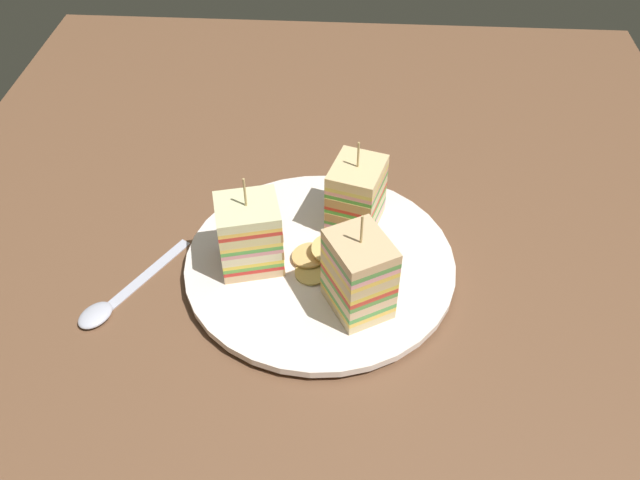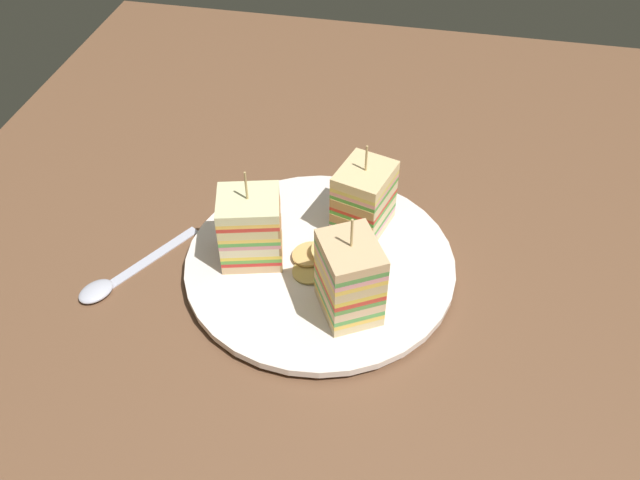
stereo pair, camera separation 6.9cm
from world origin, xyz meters
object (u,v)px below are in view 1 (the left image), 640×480
Objects in this scene: sandwich_wedge_1 at (356,195)px; spoon at (109,304)px; sandwich_wedge_0 at (359,275)px; chip_pile at (320,258)px; sandwich_wedge_2 at (250,235)px; plate at (320,264)px.

spoon is at bearing -46.21° from sandwich_wedge_1.
sandwich_wedge_0 is 1.09× the size of sandwich_wedge_1.
chip_pile is at bearing -10.69° from sandwich_wedge_1.
sandwich_wedge_0 is 0.84× the size of spoon.
sandwich_wedge_2 is 16.34cm from spoon.
spoon is (5.99, -14.28, -5.19)cm from sandwich_wedge_2.
plate is at bearing 137.69° from spoon.
sandwich_wedge_0 is 7.61cm from chip_pile.
spoon is at bearing -171.82° from sandwich_wedge_2.
sandwich_wedge_1 is 8.48cm from chip_pile.
sandwich_wedge_1 is 1.47× the size of chip_pile.
sandwich_wedge_2 is at bearing 143.20° from spoon.
sandwich_wedge_1 is at bearing 147.87° from spoon.
plate is 3.88× the size of chip_pile.
sandwich_wedge_0 is 26.36cm from spoon.
plate is 8.65cm from sandwich_wedge_1.
sandwich_wedge_1 is 28.87cm from spoon.
sandwich_wedge_1 is 0.97× the size of sandwich_wedge_2.
sandwich_wedge_2 is 7.94cm from chip_pile.
plate is 1.72cm from chip_pile.
sandwich_wedge_1 is 0.77× the size of spoon.
plate is 22.61cm from spoon.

